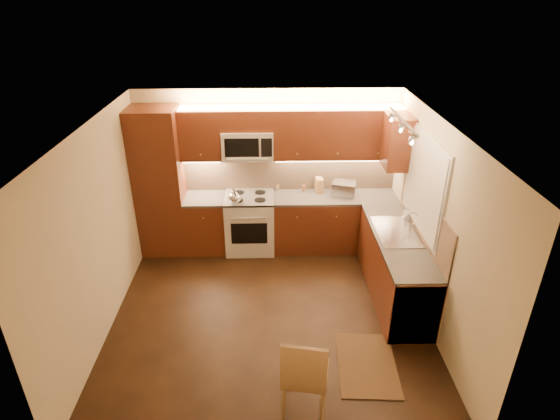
{
  "coord_description": "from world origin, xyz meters",
  "views": [
    {
      "loc": [
        0.02,
        -4.68,
        3.9
      ],
      "look_at": [
        0.15,
        0.55,
        1.25
      ],
      "focal_mm": 29.11,
      "sensor_mm": 36.0,
      "label": 1
    }
  ],
  "objects_px": {
    "toaster_oven": "(344,189)",
    "dining_chair": "(305,371)",
    "microwave": "(248,144)",
    "knife_block": "(319,185)",
    "sink": "(397,227)",
    "soap_bottle": "(407,213)",
    "kettle": "(234,196)",
    "stove": "(250,223)"
  },
  "relations": [
    {
      "from": "stove",
      "to": "kettle",
      "type": "bearing_deg",
      "value": -134.79
    },
    {
      "from": "kettle",
      "to": "soap_bottle",
      "type": "distance_m",
      "value": 2.51
    },
    {
      "from": "stove",
      "to": "knife_block",
      "type": "height_order",
      "value": "knife_block"
    },
    {
      "from": "sink",
      "to": "stove",
      "type": "bearing_deg",
      "value": 150.64
    },
    {
      "from": "microwave",
      "to": "kettle",
      "type": "xyz_separation_m",
      "value": [
        -0.21,
        -0.35,
        -0.69
      ]
    },
    {
      "from": "kettle",
      "to": "toaster_oven",
      "type": "bearing_deg",
      "value": -11.97
    },
    {
      "from": "microwave",
      "to": "dining_chair",
      "type": "bearing_deg",
      "value": -78.72
    },
    {
      "from": "sink",
      "to": "microwave",
      "type": "bearing_deg",
      "value": 147.79
    },
    {
      "from": "microwave",
      "to": "sink",
      "type": "bearing_deg",
      "value": -32.21
    },
    {
      "from": "kettle",
      "to": "knife_block",
      "type": "bearing_deg",
      "value": -4.44
    },
    {
      "from": "kettle",
      "to": "knife_block",
      "type": "xyz_separation_m",
      "value": [
        1.31,
        0.4,
        -0.02
      ]
    },
    {
      "from": "sink",
      "to": "knife_block",
      "type": "bearing_deg",
      "value": 124.47
    },
    {
      "from": "dining_chair",
      "to": "kettle",
      "type": "bearing_deg",
      "value": 117.23
    },
    {
      "from": "stove",
      "to": "kettle",
      "type": "height_order",
      "value": "kettle"
    },
    {
      "from": "sink",
      "to": "soap_bottle",
      "type": "height_order",
      "value": "soap_bottle"
    },
    {
      "from": "toaster_oven",
      "to": "dining_chair",
      "type": "height_order",
      "value": "toaster_oven"
    },
    {
      "from": "kettle",
      "to": "dining_chair",
      "type": "relative_size",
      "value": 0.23
    },
    {
      "from": "sink",
      "to": "dining_chair",
      "type": "relative_size",
      "value": 0.87
    },
    {
      "from": "microwave",
      "to": "knife_block",
      "type": "bearing_deg",
      "value": 2.71
    },
    {
      "from": "sink",
      "to": "soap_bottle",
      "type": "xyz_separation_m",
      "value": [
        0.24,
        0.38,
        0.02
      ]
    },
    {
      "from": "toaster_oven",
      "to": "dining_chair",
      "type": "distance_m",
      "value": 3.34
    },
    {
      "from": "knife_block",
      "to": "sink",
      "type": "bearing_deg",
      "value": -64.18
    },
    {
      "from": "microwave",
      "to": "knife_block",
      "type": "relative_size",
      "value": 3.26
    },
    {
      "from": "sink",
      "to": "toaster_oven",
      "type": "distance_m",
      "value": 1.3
    },
    {
      "from": "sink",
      "to": "toaster_oven",
      "type": "relative_size",
      "value": 2.41
    },
    {
      "from": "stove",
      "to": "knife_block",
      "type": "relative_size",
      "value": 3.94
    },
    {
      "from": "microwave",
      "to": "sink",
      "type": "height_order",
      "value": "microwave"
    },
    {
      "from": "toaster_oven",
      "to": "dining_chair",
      "type": "xyz_separation_m",
      "value": [
        -0.82,
        -3.19,
        -0.51
      ]
    },
    {
      "from": "sink",
      "to": "kettle",
      "type": "distance_m",
      "value": 2.39
    },
    {
      "from": "microwave",
      "to": "toaster_oven",
      "type": "height_order",
      "value": "microwave"
    },
    {
      "from": "knife_block",
      "to": "kettle",
      "type": "bearing_deg",
      "value": -171.73
    },
    {
      "from": "microwave",
      "to": "knife_block",
      "type": "xyz_separation_m",
      "value": [
        1.1,
        0.05,
        -0.7
      ]
    },
    {
      "from": "sink",
      "to": "toaster_oven",
      "type": "bearing_deg",
      "value": 113.79
    },
    {
      "from": "kettle",
      "to": "microwave",
      "type": "bearing_deg",
      "value": 37.46
    },
    {
      "from": "sink",
      "to": "knife_block",
      "type": "relative_size",
      "value": 3.69
    },
    {
      "from": "stove",
      "to": "microwave",
      "type": "xyz_separation_m",
      "value": [
        0.0,
        0.14,
        1.26
      ]
    },
    {
      "from": "kettle",
      "to": "toaster_oven",
      "type": "distance_m",
      "value": 1.71
    },
    {
      "from": "stove",
      "to": "sink",
      "type": "bearing_deg",
      "value": -29.36
    },
    {
      "from": "sink",
      "to": "soap_bottle",
      "type": "distance_m",
      "value": 0.45
    },
    {
      "from": "kettle",
      "to": "knife_block",
      "type": "distance_m",
      "value": 1.37
    },
    {
      "from": "sink",
      "to": "dining_chair",
      "type": "height_order",
      "value": "sink"
    },
    {
      "from": "microwave",
      "to": "knife_block",
      "type": "distance_m",
      "value": 1.31
    }
  ]
}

